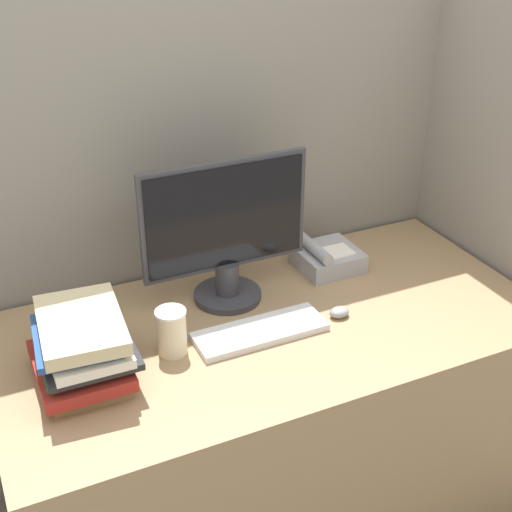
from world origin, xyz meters
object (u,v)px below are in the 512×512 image
(mouse, at_px, (339,312))
(desk_telephone, at_px, (327,257))
(keyboard, at_px, (260,331))
(coffee_cup, at_px, (172,332))
(book_stack, at_px, (82,349))
(monitor, at_px, (226,235))

(mouse, height_order, desk_telephone, desk_telephone)
(desk_telephone, bearing_deg, mouse, -112.61)
(keyboard, relative_size, mouse, 6.22)
(coffee_cup, height_order, book_stack, book_stack)
(book_stack, xyz_separation_m, desk_telephone, (0.84, 0.24, -0.06))
(mouse, distance_m, coffee_cup, 0.50)
(keyboard, height_order, desk_telephone, desk_telephone)
(keyboard, bearing_deg, desk_telephone, 35.30)
(monitor, xyz_separation_m, mouse, (0.25, -0.23, -0.19))
(monitor, height_order, mouse, monitor)
(monitor, bearing_deg, keyboard, -88.38)
(monitor, distance_m, keyboard, 0.30)
(keyboard, xyz_separation_m, coffee_cup, (-0.25, 0.03, 0.06))
(keyboard, bearing_deg, monitor, 91.62)
(monitor, relative_size, coffee_cup, 3.86)
(mouse, distance_m, book_stack, 0.73)
(mouse, relative_size, book_stack, 0.19)
(mouse, relative_size, coffee_cup, 0.46)
(monitor, distance_m, desk_telephone, 0.40)
(monitor, distance_m, book_stack, 0.53)
(coffee_cup, relative_size, book_stack, 0.42)
(monitor, height_order, book_stack, monitor)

